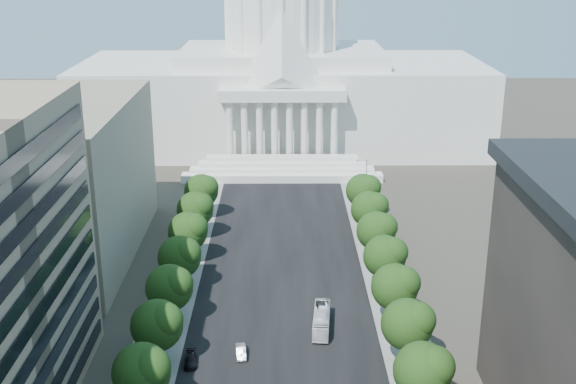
{
  "coord_description": "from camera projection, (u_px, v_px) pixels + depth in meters",
  "views": [
    {
      "loc": [
        0.13,
        -31.91,
        57.7
      ],
      "look_at": [
        1.06,
        86.27,
        17.39
      ],
      "focal_mm": 45.0,
      "sensor_mm": 36.0,
      "label": 1
    }
  ],
  "objects": [
    {
      "name": "tree_r_h",
      "position": [
        378.0,
        230.0,
        137.56
      ],
      "size": [
        7.79,
        7.6,
        9.97
      ],
      "color": "#33261C",
      "rests_on": "ground"
    },
    {
      "name": "road_asphalt",
      "position": [
        282.0,
        274.0,
        134.01
      ],
      "size": [
        30.0,
        260.0,
        0.01
      ],
      "primitive_type": "cube",
      "color": "black",
      "rests_on": "ground"
    },
    {
      "name": "tree_l_f",
      "position": [
        171.0,
        287.0,
        114.57
      ],
      "size": [
        7.79,
        7.6,
        9.97
      ],
      "color": "#33261C",
      "rests_on": "ground"
    },
    {
      "name": "streetlight_f",
      "position": [
        364.0,
        172.0,
        174.87
      ],
      "size": [
        2.61,
        0.44,
        9.0
      ],
      "color": "gray",
      "rests_on": "ground"
    },
    {
      "name": "tree_l_d",
      "position": [
        144.0,
        371.0,
        91.86
      ],
      "size": [
        7.79,
        7.6,
        9.97
      ],
      "color": "#33261C",
      "rests_on": "ground"
    },
    {
      "name": "city_bus",
      "position": [
        321.0,
        320.0,
        114.51
      ],
      "size": [
        3.44,
        10.82,
        2.96
      ],
      "primitive_type": "imported",
      "rotation": [
        0.0,
        0.0,
        -0.09
      ],
      "color": "white",
      "rests_on": "ground"
    },
    {
      "name": "office_block_left_far",
      "position": [
        32.0,
        181.0,
        138.27
      ],
      "size": [
        38.0,
        52.0,
        30.0
      ],
      "primitive_type": "cube",
      "color": "gray",
      "rests_on": "ground"
    },
    {
      "name": "tree_r_j",
      "position": [
        364.0,
        190.0,
        160.27
      ],
      "size": [
        7.79,
        7.6,
        9.97
      ],
      "color": "#33261C",
      "rests_on": "ground"
    },
    {
      "name": "tree_l_j",
      "position": [
        203.0,
        190.0,
        160.0
      ],
      "size": [
        7.79,
        7.6,
        9.97
      ],
      "color": "#33261C",
      "rests_on": "ground"
    },
    {
      "name": "tree_r_e",
      "position": [
        410.0,
        323.0,
        103.49
      ],
      "size": [
        7.79,
        7.6,
        9.97
      ],
      "color": "#33261C",
      "rests_on": "ground"
    },
    {
      "name": "streetlight_e",
      "position": [
        377.0,
        207.0,
        151.21
      ],
      "size": [
        2.61,
        0.44,
        9.0
      ],
      "color": "gray",
      "rests_on": "ground"
    },
    {
      "name": "tree_l_e",
      "position": [
        159.0,
        324.0,
        103.22
      ],
      "size": [
        7.79,
        7.6,
        9.97
      ],
      "color": "#33261C",
      "rests_on": "ground"
    },
    {
      "name": "streetlight_c",
      "position": [
        420.0,
        326.0,
        103.88
      ],
      "size": [
        2.61,
        0.44,
        9.0
      ],
      "color": "gray",
      "rests_on": "ground"
    },
    {
      "name": "tree_r_g",
      "position": [
        387.0,
        255.0,
        126.2
      ],
      "size": [
        7.79,
        7.6,
        9.97
      ],
      "color": "#33261C",
      "rests_on": "ground"
    },
    {
      "name": "streetlight_d",
      "position": [
        394.0,
        256.0,
        127.55
      ],
      "size": [
        2.61,
        0.44,
        9.0
      ],
      "color": "gray",
      "rests_on": "ground"
    },
    {
      "name": "tree_r_i",
      "position": [
        371.0,
        208.0,
        148.91
      ],
      "size": [
        7.79,
        7.6,
        9.97
      ],
      "color": "#33261C",
      "rests_on": "ground"
    },
    {
      "name": "tree_l_i",
      "position": [
        197.0,
        209.0,
        148.65
      ],
      "size": [
        7.79,
        7.6,
        9.97
      ],
      "color": "#33261C",
      "rests_on": "ground"
    },
    {
      "name": "tree_r_f",
      "position": [
        397.0,
        286.0,
        114.84
      ],
      "size": [
        7.79,
        7.6,
        9.97
      ],
      "color": "#33261C",
      "rests_on": "ground"
    },
    {
      "name": "sidewalk_left",
      "position": [
        180.0,
        274.0,
        133.87
      ],
      "size": [
        8.0,
        260.0,
        0.02
      ],
      "primitive_type": "cube",
      "color": "gray",
      "rests_on": "ground"
    },
    {
      "name": "capitol",
      "position": [
        282.0,
        78.0,
        217.36
      ],
      "size": [
        120.0,
        56.0,
        73.0
      ],
      "color": "white",
      "rests_on": "ground"
    },
    {
      "name": "car_dark_b",
      "position": [
        190.0,
        360.0,
        104.96
      ],
      "size": [
        2.2,
        4.62,
        1.3
      ],
      "primitive_type": "imported",
      "rotation": [
        0.0,
        0.0,
        0.09
      ],
      "color": "black",
      "rests_on": "ground"
    },
    {
      "name": "tree_l_h",
      "position": [
        189.0,
        230.0,
        137.29
      ],
      "size": [
        7.79,
        7.6,
        9.97
      ],
      "color": "#33261C",
      "rests_on": "ground"
    },
    {
      "name": "tree_l_g",
      "position": [
        181.0,
        256.0,
        125.93
      ],
      "size": [
        7.79,
        7.6,
        9.97
      ],
      "color": "#33261C",
      "rests_on": "ground"
    },
    {
      "name": "tree_r_d",
      "position": [
        425.0,
        370.0,
        92.13
      ],
      "size": [
        7.79,
        7.6,
        9.97
      ],
      "color": "#33261C",
      "rests_on": "ground"
    },
    {
      "name": "car_silver",
      "position": [
        241.0,
        352.0,
        107.05
      ],
      "size": [
        1.92,
        4.29,
        1.37
      ],
      "primitive_type": "imported",
      "rotation": [
        0.0,
        0.0,
        0.12
      ],
      "color": "#A0A2A8",
      "rests_on": "ground"
    },
    {
      "name": "sidewalk_right",
      "position": [
        384.0,
        274.0,
        134.15
      ],
      "size": [
        8.0,
        260.0,
        0.02
      ],
      "primitive_type": "cube",
      "color": "gray",
      "rests_on": "ground"
    }
  ]
}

